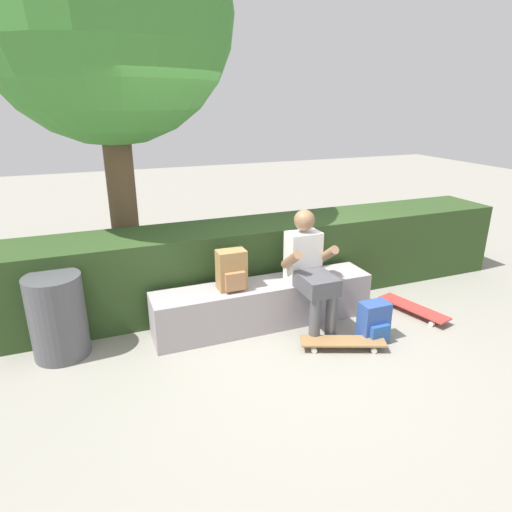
# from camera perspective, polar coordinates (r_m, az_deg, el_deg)

# --- Properties ---
(ground_plane) EXTENTS (24.00, 24.00, 0.00)m
(ground_plane) POSITION_cam_1_polar(r_m,az_deg,el_deg) (4.41, 3.00, -10.95)
(ground_plane) COLOR gray
(bench_main) EXTENTS (2.32, 0.44, 0.47)m
(bench_main) POSITION_cam_1_polar(r_m,az_deg,el_deg) (4.61, 1.09, -6.22)
(bench_main) COLOR #9E9599
(bench_main) RESTS_ON ground
(person_skater) EXTENTS (0.49, 0.62, 1.22)m
(person_skater) POSITION_cam_1_polar(r_m,az_deg,el_deg) (4.42, 6.95, -1.46)
(person_skater) COLOR white
(person_skater) RESTS_ON ground
(skateboard_near_person) EXTENTS (0.82, 0.48, 0.09)m
(skateboard_near_person) POSITION_cam_1_polar(r_m,az_deg,el_deg) (4.33, 11.20, -10.85)
(skateboard_near_person) COLOR olive
(skateboard_near_person) RESTS_ON ground
(skateboard_beside_bench) EXTENTS (0.39, 0.82, 0.09)m
(skateboard_beside_bench) POSITION_cam_1_polar(r_m,az_deg,el_deg) (5.18, 19.75, -6.37)
(skateboard_beside_bench) COLOR #BC3833
(skateboard_beside_bench) RESTS_ON ground
(backpack_on_bench) EXTENTS (0.28, 0.23, 0.40)m
(backpack_on_bench) POSITION_cam_1_polar(r_m,az_deg,el_deg) (4.31, -3.16, -1.91)
(backpack_on_bench) COLOR #A37A47
(backpack_on_bench) RESTS_ON bench_main
(backpack_on_ground) EXTENTS (0.28, 0.23, 0.40)m
(backpack_on_ground) POSITION_cam_1_polar(r_m,az_deg,el_deg) (4.48, 15.07, -8.33)
(backpack_on_ground) COLOR #2D4C99
(backpack_on_ground) RESTS_ON ground
(hedge_row) EXTENTS (5.93, 0.78, 0.90)m
(hedge_row) POSITION_cam_1_polar(r_m,az_deg,el_deg) (5.28, 2.55, -0.22)
(hedge_row) COLOR #2C461F
(hedge_row) RESTS_ON ground
(tree_behind_bench) EXTENTS (2.58, 2.58, 4.36)m
(tree_behind_bench) POSITION_cam_1_polar(r_m,az_deg,el_deg) (5.15, -19.19, 27.56)
(tree_behind_bench) COLOR brown
(tree_behind_bench) RESTS_ON ground
(trash_bin) EXTENTS (0.50, 0.50, 0.78)m
(trash_bin) POSITION_cam_1_polar(r_m,az_deg,el_deg) (4.40, -24.34, -7.15)
(trash_bin) COLOR #4C4C51
(trash_bin) RESTS_ON ground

